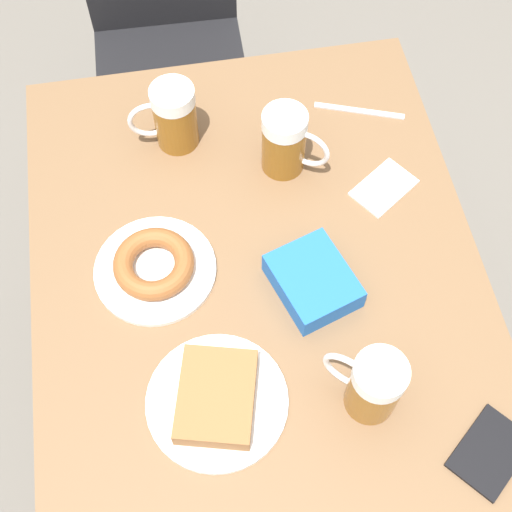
{
  "coord_description": "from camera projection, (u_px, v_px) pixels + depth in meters",
  "views": [
    {
      "loc": [
        -0.1,
        -0.6,
        1.88
      ],
      "look_at": [
        0.0,
        0.0,
        0.78
      ],
      "focal_mm": 50.0,
      "sensor_mm": 36.0,
      "label": 1
    }
  ],
  "objects": [
    {
      "name": "fork",
      "position": [
        359.0,
        111.0,
        1.44
      ],
      "size": [
        0.18,
        0.07,
        0.0
      ],
      "rotation": [
        0.0,
        0.0,
        1.22
      ],
      "color": "silver",
      "rests_on": "table"
    },
    {
      "name": "napkin_folded",
      "position": [
        384.0,
        188.0,
        1.35
      ],
      "size": [
        0.14,
        0.13,
        0.0
      ],
      "rotation": [
        0.0,
        0.0,
        0.6
      ],
      "color": "white",
      "rests_on": "table"
    },
    {
      "name": "chair",
      "position": [
        165.0,
        24.0,
        1.89
      ],
      "size": [
        0.41,
        0.41,
        0.87
      ],
      "rotation": [
        0.0,
        0.0,
        -0.03
      ],
      "color": "black",
      "rests_on": "ground_plane"
    },
    {
      "name": "ground_plane",
      "position": [
        256.0,
        396.0,
        1.94
      ],
      "size": [
        8.0,
        8.0,
        0.0
      ],
      "primitive_type": "plane",
      "color": "#666059"
    },
    {
      "name": "plate_with_donut",
      "position": [
        154.0,
        266.0,
        1.25
      ],
      "size": [
        0.22,
        0.22,
        0.05
      ],
      "color": "white",
      "rests_on": "table"
    },
    {
      "name": "beer_mug_right",
      "position": [
        373.0,
        385.0,
        1.09
      ],
      "size": [
        0.11,
        0.1,
        0.14
      ],
      "color": "#8C5619",
      "rests_on": "table"
    },
    {
      "name": "beer_mug_left",
      "position": [
        173.0,
        116.0,
        1.34
      ],
      "size": [
        0.13,
        0.08,
        0.14
      ],
      "color": "#8C5619",
      "rests_on": "table"
    },
    {
      "name": "plate_with_cake",
      "position": [
        217.0,
        399.0,
        1.13
      ],
      "size": [
        0.23,
        0.23,
        0.05
      ],
      "color": "white",
      "rests_on": "table"
    },
    {
      "name": "blue_pouch",
      "position": [
        313.0,
        281.0,
        1.22
      ],
      "size": [
        0.16,
        0.18,
        0.05
      ],
      "rotation": [
        0.0,
        0.0,
        5.03
      ],
      "color": "blue",
      "rests_on": "table"
    },
    {
      "name": "beer_mug_center",
      "position": [
        286.0,
        142.0,
        1.31
      ],
      "size": [
        0.12,
        0.1,
        0.14
      ],
      "color": "#8C5619",
      "rests_on": "table"
    },
    {
      "name": "table",
      "position": [
        256.0,
        279.0,
        1.33
      ],
      "size": [
        0.8,
        0.98,
        0.76
      ],
      "color": "brown",
      "rests_on": "ground_plane"
    },
    {
      "name": "passport_near_edge",
      "position": [
        490.0,
        452.0,
        1.1
      ],
      "size": [
        0.15,
        0.15,
        0.01
      ],
      "rotation": [
        0.0,
        0.0,
        5.4
      ],
      "color": "black",
      "rests_on": "table"
    }
  ]
}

